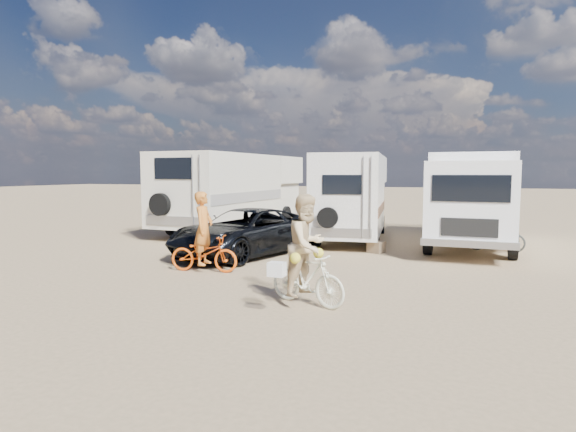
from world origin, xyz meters
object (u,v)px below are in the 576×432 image
(rv_main, at_px, (353,198))
(bike_parked, at_px, (496,237))
(bike_man, at_px, (204,254))
(cooler, at_px, (244,242))
(box_truck, at_px, (472,200))
(crate, at_px, (376,247))
(bike_woman, at_px, (307,278))
(rv_left, at_px, (234,193))
(rider_woman, at_px, (307,255))
(dark_suv, at_px, (246,232))
(rider_man, at_px, (204,235))

(rv_main, xyz_separation_m, bike_parked, (4.77, -1.15, -1.08))
(bike_man, bearing_deg, cooler, 1.47)
(box_truck, height_order, crate, box_truck)
(bike_woman, distance_m, bike_parked, 8.59)
(rv_left, distance_m, bike_parked, 10.32)
(crate, bearing_deg, box_truck, 40.29)
(rv_main, height_order, cooler, rv_main)
(rider_woman, height_order, bike_parked, rider_woman)
(rv_left, height_order, rider_woman, rv_left)
(box_truck, height_order, bike_man, box_truck)
(rv_left, xyz_separation_m, dark_suv, (3.06, -5.44, -0.89))
(rider_man, distance_m, bike_parked, 9.06)
(crate, bearing_deg, bike_woman, -91.88)
(crate, bearing_deg, dark_suv, -152.92)
(box_truck, xyz_separation_m, rider_man, (-6.21, -6.59, -0.63))
(crate, bearing_deg, cooler, -168.69)
(rv_left, xyz_separation_m, rider_man, (3.10, -7.93, -0.68))
(bike_woman, height_order, cooler, bike_woman)
(bike_parked, bearing_deg, rv_left, 82.61)
(box_truck, height_order, bike_parked, box_truck)
(box_truck, bearing_deg, bike_woman, -107.30)
(rv_main, relative_size, rv_left, 0.76)
(box_truck, xyz_separation_m, bike_parked, (0.72, -0.79, -1.09))
(bike_woman, bearing_deg, rv_left, 52.52)
(box_truck, relative_size, crate, 16.66)
(rv_main, bearing_deg, rider_woman, -89.25)
(rv_main, relative_size, rider_man, 3.53)
(dark_suv, xyz_separation_m, cooler, (-0.52, 1.00, -0.46))
(cooler, bearing_deg, bike_man, -100.23)
(rv_left, bearing_deg, rider_man, -65.82)
(rider_man, relative_size, cooler, 3.18)
(bike_man, bearing_deg, rv_main, -24.99)
(dark_suv, bearing_deg, rider_man, -72.23)
(box_truck, distance_m, bike_man, 9.12)
(rv_main, bearing_deg, rv_left, 163.05)
(rv_left, relative_size, bike_woman, 5.04)
(bike_woman, relative_size, bike_parked, 0.99)
(rv_main, distance_m, bike_man, 7.36)
(bike_man, distance_m, cooler, 3.53)
(box_truck, bearing_deg, crate, -138.23)
(rv_left, relative_size, cooler, 14.76)
(bike_man, xyz_separation_m, bike_woman, (3.30, -1.98, 0.05))
(bike_man, xyz_separation_m, rider_woman, (3.30, -1.98, 0.49))
(bike_parked, relative_size, crate, 3.86)
(rv_left, relative_size, box_truck, 1.15)
(box_truck, bearing_deg, bike_parked, -45.83)
(rv_left, bearing_deg, crate, -25.99)
(bike_woman, distance_m, rider_man, 3.87)
(rider_woman, bearing_deg, crate, 17.79)
(rv_main, height_order, box_truck, box_truck)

